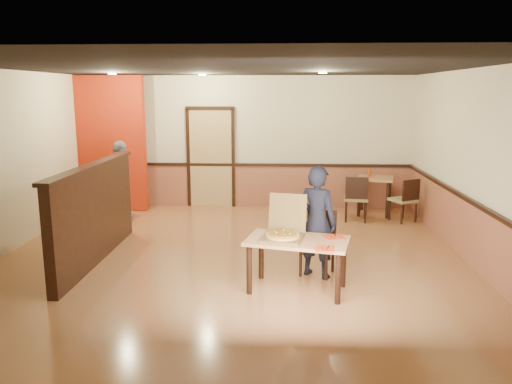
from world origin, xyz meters
TOP-DOWN VIEW (x-y plane):
  - floor at (0.00, 0.00)m, footprint 7.00×7.00m
  - ceiling at (0.00, 0.00)m, footprint 7.00×7.00m
  - wall_back at (0.00, 3.50)m, footprint 7.00×0.00m
  - wall_right at (3.50, 0.00)m, footprint 0.00×7.00m
  - wainscot_back at (0.00, 3.47)m, footprint 7.00×0.04m
  - chair_rail_back at (0.00, 3.45)m, footprint 7.00×0.06m
  - wainscot_right at (3.47, 0.00)m, footprint 0.04×7.00m
  - chair_rail_right at (3.45, 0.00)m, footprint 0.06×7.00m
  - back_door at (-0.80, 3.46)m, footprint 0.90×0.06m
  - booth_partition at (-2.00, -0.20)m, footprint 0.20×3.10m
  - red_accent_panel at (-2.90, 3.00)m, footprint 1.60×0.20m
  - spot_a at (-2.30, 1.80)m, footprint 0.14×0.14m
  - spot_b at (-0.80, 2.50)m, footprint 0.14×0.14m
  - spot_c at (1.40, 1.50)m, footprint 0.14×0.14m
  - main_table at (0.93, -1.20)m, footprint 1.38×0.98m
  - diner_chair at (1.25, -0.55)m, footprint 0.55×0.55m
  - side_chair_left at (2.16, 2.28)m, footprint 0.49×0.49m
  - side_chair_right at (3.10, 2.29)m, footprint 0.57×0.57m
  - side_table at (2.62, 2.90)m, footprint 0.87×0.87m
  - diner at (1.21, -0.69)m, footprint 0.66×0.60m
  - passerby at (-2.33, 2.05)m, footprint 0.56×0.97m
  - pizza_box at (0.76, -1.16)m, footprint 0.60×0.67m
  - pizza at (0.75, -1.21)m, footprint 0.49×0.49m
  - napkin_near at (1.24, -1.56)m, footprint 0.25×0.25m
  - napkin_far at (1.39, -1.08)m, footprint 0.30×0.30m
  - condiment at (2.52, 2.97)m, footprint 0.06×0.06m

SIDE VIEW (x-z plane):
  - floor at x=0.00m, z-range 0.00..0.00m
  - wainscot_back at x=0.00m, z-range 0.00..0.90m
  - wainscot_right at x=3.47m, z-range 0.00..0.90m
  - side_chair_right at x=3.10m, z-range 0.04..0.89m
  - diner_chair at x=1.25m, z-range 0.04..0.91m
  - side_chair_left at x=2.16m, z-range 0.04..0.93m
  - main_table at x=0.93m, z-range 0.23..0.90m
  - side_table at x=2.62m, z-range 0.21..0.97m
  - napkin_near at x=1.24m, z-range 0.67..0.68m
  - napkin_far at x=1.39m, z-range 0.67..0.68m
  - pizza at x=0.75m, z-range 0.70..0.73m
  - pizza_box at x=0.76m, z-range 0.48..0.99m
  - booth_partition at x=-2.00m, z-range 0.01..1.46m
  - diner at x=1.21m, z-range 0.00..1.52m
  - passerby at x=-2.33m, z-range 0.00..1.56m
  - condiment at x=2.52m, z-range 0.77..0.93m
  - chair_rail_back at x=0.00m, z-range 0.89..0.95m
  - chair_rail_right at x=3.45m, z-range 0.89..0.95m
  - back_door at x=-0.80m, z-range 0.00..2.10m
  - red_accent_panel at x=-2.90m, z-range 0.01..2.79m
  - wall_back at x=0.00m, z-range -2.10..4.90m
  - wall_right at x=3.50m, z-range -2.10..4.90m
  - spot_a at x=-2.30m, z-range 2.77..2.79m
  - spot_b at x=-0.80m, z-range 2.77..2.79m
  - spot_c at x=1.40m, z-range 2.77..2.79m
  - ceiling at x=0.00m, z-range 2.80..2.80m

